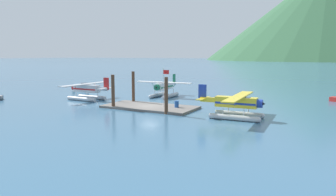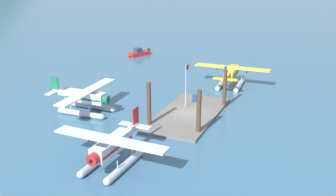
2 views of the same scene
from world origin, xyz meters
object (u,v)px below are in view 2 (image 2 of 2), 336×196
seaplane_silver_port_fwd (112,149)px  seaplane_yellow_stbd_aft (231,75)px  boat_red_open_east (139,53)px  flagpole (186,80)px  fuel_drum (195,98)px  seaplane_white_bow_left (86,100)px

seaplane_silver_port_fwd → seaplane_yellow_stbd_aft: bearing=-8.0°
boat_red_open_east → flagpole: bearing=-141.7°
seaplane_yellow_stbd_aft → seaplane_silver_port_fwd: bearing=172.0°
flagpole → boat_red_open_east: 28.88m
seaplane_yellow_stbd_aft → seaplane_silver_port_fwd: same height
boat_red_open_east → seaplane_yellow_stbd_aft: bearing=-119.4°
fuel_drum → seaplane_white_bow_left: (-7.63, 10.55, 0.84)m
seaplane_white_bow_left → boat_red_open_east: bearing=15.3°
seaplane_white_bow_left → boat_red_open_east: 29.06m
boat_red_open_east → fuel_drum: bearing=-138.3°
fuel_drum → seaplane_silver_port_fwd: (-17.18, 1.40, 0.84)m
flagpole → seaplane_silver_port_fwd: flagpole is taller
seaplane_white_bow_left → seaplane_silver_port_fwd: 13.23m
seaplane_yellow_stbd_aft → seaplane_silver_port_fwd: size_ratio=1.00×
seaplane_yellow_stbd_aft → flagpole: bearing=166.4°
seaplane_yellow_stbd_aft → boat_red_open_east: (11.51, 20.47, -1.09)m
fuel_drum → boat_red_open_east: (20.38, 18.19, -0.25)m
flagpole → seaplane_yellow_stbd_aft: 11.49m
seaplane_yellow_stbd_aft → seaplane_white_bow_left: (-16.50, 12.83, 0.00)m
fuel_drum → seaplane_silver_port_fwd: seaplane_silver_port_fwd is taller
seaplane_white_bow_left → seaplane_silver_port_fwd: (-9.55, -9.15, 0.00)m
seaplane_white_bow_left → fuel_drum: bearing=-54.1°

